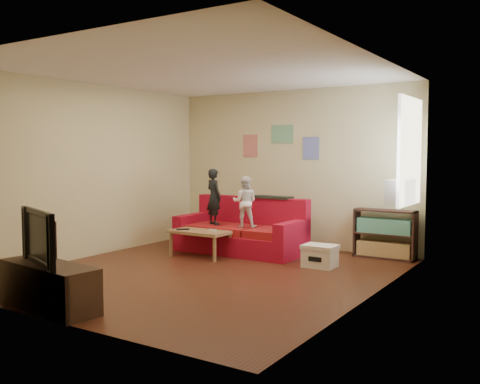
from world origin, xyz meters
The scene contains 17 objects.
room_shell centered at (0.00, 0.00, 1.35)m, with size 4.52×5.02×2.72m.
sofa centered at (-0.43, 1.56, 0.31)m, with size 2.08×0.96×0.92m.
child_a centered at (-0.88, 1.39, 0.90)m, with size 0.34×0.22×0.93m, color black.
child_b centered at (-0.28, 1.39, 0.85)m, with size 0.40×0.31×0.82m, color white.
coffee_table centered at (-0.76, 0.84, 0.36)m, with size 0.93×0.51×0.42m.
remote centered at (-1.01, 0.72, 0.43)m, with size 0.20×0.05×0.02m, color black.
game_controller centered at (-0.56, 0.89, 0.43)m, with size 0.13×0.04×0.03m, color beige.
bookshelf centered at (1.70, 2.30, 0.33)m, with size 0.94×0.28×0.75m.
window centered at (2.22, 1.65, 1.64)m, with size 0.04×1.08×1.48m, color white.
ac_unit centered at (2.10, 1.65, 1.08)m, with size 0.28×0.55×0.35m, color #B7B2A3.
artwork_left centered at (-0.85, 2.48, 1.75)m, with size 0.30×0.01×0.40m, color #D87266.
artwork_center centered at (-0.20, 2.48, 1.95)m, with size 0.42×0.01×0.32m, color #72B27F.
artwork_right centered at (0.35, 2.48, 1.70)m, with size 0.30×0.01×0.38m, color #727FCC.
file_box centered at (1.13, 1.14, 0.16)m, with size 0.47×0.36×0.32m.
tv_stand centered at (-0.42, -2.25, 0.24)m, with size 1.28×0.43×0.48m, color #39251A.
television centered at (-0.42, -2.25, 0.76)m, with size 0.99×0.13×0.57m, color black.
tissue centered at (0.32, 1.15, 0.05)m, with size 0.09×0.09×0.09m, color silver.
Camera 1 is at (4.19, -5.80, 1.63)m, focal length 40.00 mm.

